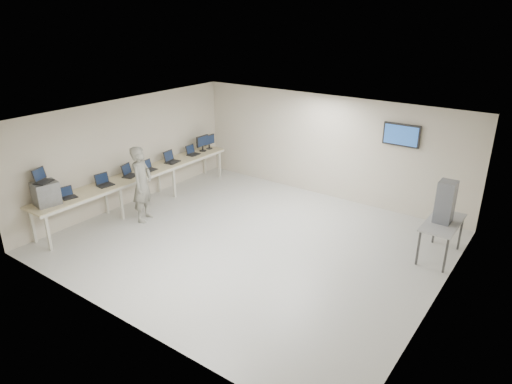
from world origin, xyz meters
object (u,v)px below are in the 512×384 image
Objects in this scene: equipment_box at (46,193)px; soldier at (142,184)px; workbench at (140,176)px; side_table at (443,225)px.

equipment_box is 2.15m from soldier.
side_table is (7.19, 1.79, -0.08)m from workbench.
workbench reaches higher than side_table.
side_table is (7.25, 4.34, -0.41)m from equipment_box.
soldier reaches higher than side_table.
workbench is 4.40× the size of side_table.
side_table is at bearing 40.72° from equipment_box.
workbench is at bearing -166.01° from side_table.
workbench is at bearing 30.06° from soldier.
soldier reaches higher than equipment_box.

